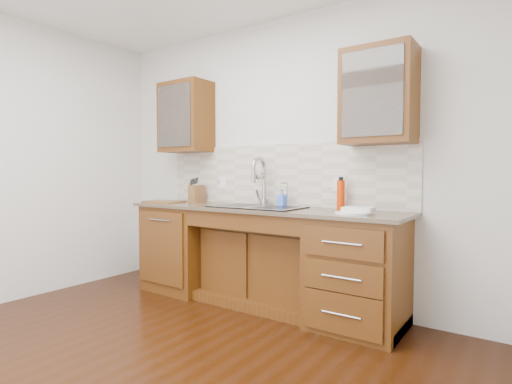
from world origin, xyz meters
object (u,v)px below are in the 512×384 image
Objects in this scene: water_bottle at (341,195)px; knife_block at (197,194)px; plate at (352,213)px; cutting_board at (164,202)px; soap_bottle at (282,198)px.

knife_block is at bearing -178.43° from water_bottle.
water_bottle is 0.94× the size of plate.
cutting_board is at bearing 179.76° from plate.
soap_bottle reaches higher than plate.
soap_bottle is 1.34m from cutting_board.
plate is at bearing -53.29° from water_bottle.
soap_bottle is 0.63× the size of water_bottle.
soap_bottle is 1.06m from knife_block.
soap_bottle reaches higher than cutting_board.
soap_bottle is 0.56m from water_bottle.
water_bottle is 1.37× the size of knife_block.
plate is at bearing -7.15° from knife_block.
soap_bottle is 0.82m from plate.
knife_block reaches higher than cutting_board.
cutting_board is (-1.32, -0.24, -0.07)m from soap_bottle.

